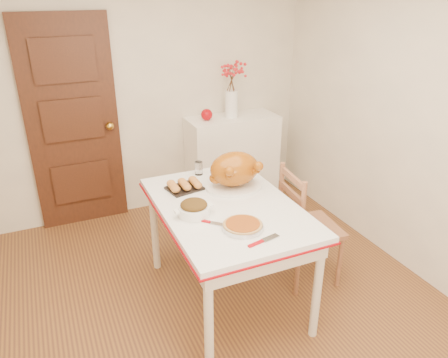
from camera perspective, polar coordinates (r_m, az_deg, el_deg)
name	(u,v)px	position (r m, az deg, el deg)	size (l,w,h in m)	color
floor	(222,321)	(3.34, -0.25, -18.33)	(3.50, 4.00, 0.00)	#4E2C1E
wall_back	(142,95)	(4.47, -10.79, 10.88)	(3.50, 0.00, 2.50)	beige
wall_right	(430,129)	(3.68, 25.71, 5.96)	(0.00, 4.00, 2.50)	beige
door_back	(73,125)	(4.40, -19.38, 6.73)	(0.85, 0.06, 2.06)	black
sideboard	(232,159)	(4.79, 1.08, 2.61)	(0.98, 0.43, 0.98)	white
kitchen_table	(227,253)	(3.29, 0.36, -9.81)	(0.95, 1.38, 0.83)	white
chair_oak	(310,226)	(3.54, 11.41, -6.08)	(0.44, 0.44, 0.99)	#8F5939
berry_vase	(232,90)	(4.55, 1.01, 11.79)	(0.31, 0.31, 0.59)	white
apple	(207,115)	(4.50, -2.31, 8.54)	(0.12, 0.12, 0.12)	#99040B
turkey_platter	(234,171)	(3.27, 1.40, 1.10)	(0.45, 0.36, 0.28)	#9F5608
pumpkin_pie	(243,225)	(2.77, 2.51, -6.15)	(0.26, 0.26, 0.05)	#853C10
stuffing_dish	(194,208)	(2.92, -4.02, -3.91)	(0.27, 0.22, 0.11)	#49320F
rolls_tray	(184,185)	(3.30, -5.29, -0.82)	(0.25, 0.20, 0.07)	#C57F30
pie_server	(264,240)	(2.66, 5.27, -8.13)	(0.23, 0.07, 0.01)	silver
carving_knife	(215,223)	(2.83, -1.19, -5.88)	(0.25, 0.06, 0.01)	silver
drinking_glass	(199,168)	(3.54, -3.39, 1.45)	(0.07, 0.07, 0.11)	white
shaker_pair	(235,167)	(3.61, 1.52, 1.63)	(0.08, 0.03, 0.08)	white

